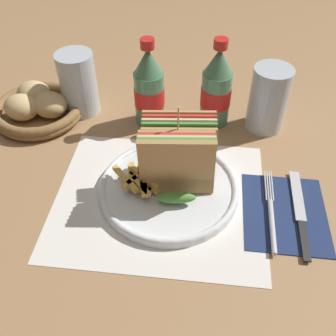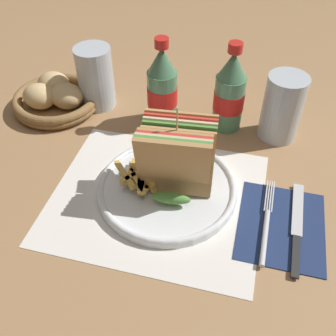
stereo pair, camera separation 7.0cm
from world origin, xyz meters
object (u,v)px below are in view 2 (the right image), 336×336
at_px(knife, 297,228).
at_px(plate_main, 165,187).
at_px(club_sandwich, 176,158).
at_px(coke_bottle_near, 162,88).
at_px(bread_basket, 56,98).
at_px(glass_near, 281,111).
at_px(coke_bottle_far, 230,93).
at_px(fork, 266,228).
at_px(glass_far, 96,77).

bearing_deg(knife, plate_main, 173.22).
distance_m(club_sandwich, coke_bottle_near, 0.21).
distance_m(coke_bottle_near, bread_basket, 0.25).
height_order(club_sandwich, glass_near, club_sandwich).
bearing_deg(knife, bread_basket, 158.11).
distance_m(plate_main, glass_near, 0.29).
xyz_separation_m(glass_near, bread_basket, (-0.49, -0.02, -0.04)).
bearing_deg(coke_bottle_far, plate_main, -109.44).
height_order(fork, coke_bottle_far, coke_bottle_far).
height_order(plate_main, glass_near, glass_near).
bearing_deg(club_sandwich, coke_bottle_far, 74.05).
relative_size(club_sandwich, glass_far, 1.19).
bearing_deg(club_sandwich, bread_basket, 150.29).
distance_m(fork, coke_bottle_near, 0.36).
distance_m(club_sandwich, glass_near, 0.27).
xyz_separation_m(plate_main, coke_bottle_far, (0.08, 0.22, 0.07)).
relative_size(plate_main, knife, 1.27).
height_order(plate_main, bread_basket, bread_basket).
distance_m(fork, knife, 0.05).
height_order(plate_main, knife, plate_main).
bearing_deg(glass_near, bread_basket, -177.54).
height_order(coke_bottle_near, glass_near, coke_bottle_near).
bearing_deg(coke_bottle_near, knife, -38.86).
bearing_deg(plate_main, club_sandwich, 27.00).
xyz_separation_m(coke_bottle_near, bread_basket, (-0.25, -0.01, -0.06)).
bearing_deg(knife, fork, -162.13).
distance_m(coke_bottle_near, coke_bottle_far, 0.14).
bearing_deg(glass_far, coke_bottle_far, -1.69).
xyz_separation_m(coke_bottle_near, coke_bottle_far, (0.14, 0.02, 0.00)).
relative_size(fork, coke_bottle_far, 0.96).
relative_size(coke_bottle_far, glass_near, 1.38).
bearing_deg(glass_near, coke_bottle_far, 177.04).
distance_m(glass_near, bread_basket, 0.49).
distance_m(club_sandwich, glass_far, 0.32).
bearing_deg(glass_far, glass_near, -2.03).
relative_size(knife, bread_basket, 1.02).
xyz_separation_m(club_sandwich, knife, (0.22, -0.04, -0.07)).
bearing_deg(bread_basket, plate_main, -32.28).
bearing_deg(glass_near, knife, -79.09).
xyz_separation_m(knife, glass_far, (-0.45, 0.26, 0.06)).
distance_m(knife, coke_bottle_far, 0.30).
height_order(plate_main, coke_bottle_near, coke_bottle_near).
distance_m(fork, coke_bottle_far, 0.30).
height_order(coke_bottle_far, glass_near, coke_bottle_far).
relative_size(plate_main, fork, 1.36).
bearing_deg(fork, plate_main, 166.58).
bearing_deg(club_sandwich, glass_near, 50.82).
bearing_deg(coke_bottle_near, coke_bottle_far, 6.40).
height_order(club_sandwich, coke_bottle_far, coke_bottle_far).
relative_size(glass_far, bread_basket, 0.71).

